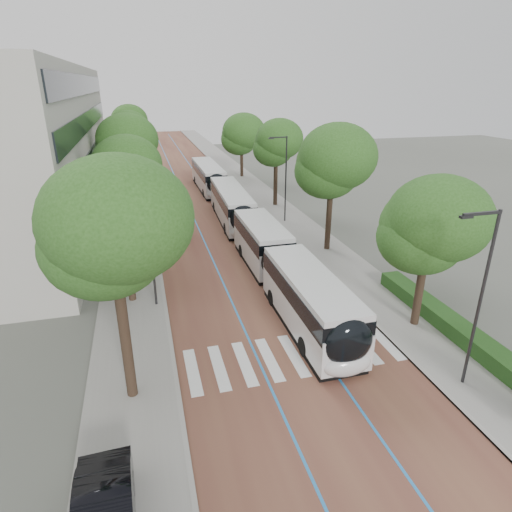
{
  "coord_description": "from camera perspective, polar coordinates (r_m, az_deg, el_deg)",
  "views": [
    {
      "loc": [
        -6.21,
        -15.71,
        12.56
      ],
      "look_at": [
        0.28,
        8.47,
        2.4
      ],
      "focal_mm": 30.0,
      "sensor_mm": 36.0,
      "label": 1
    }
  ],
  "objects": [
    {
      "name": "ground",
      "position": [
        21.05,
        5.42,
        -14.66
      ],
      "size": [
        160.0,
        160.0,
        0.0
      ],
      "primitive_type": "plane",
      "color": "#51544C",
      "rests_on": "ground"
    },
    {
      "name": "road",
      "position": [
        57.44,
        -8.56,
        9.23
      ],
      "size": [
        11.0,
        140.0,
        0.02
      ],
      "primitive_type": "cube",
      "color": "brown",
      "rests_on": "ground"
    },
    {
      "name": "sidewalk_left",
      "position": [
        57.11,
        -16.12,
        8.59
      ],
      "size": [
        4.0,
        140.0,
        0.12
      ],
      "primitive_type": "cube",
      "color": "gray",
      "rests_on": "ground"
    },
    {
      "name": "sidewalk_right",
      "position": [
        58.72,
        -1.18,
        9.79
      ],
      "size": [
        4.0,
        140.0,
        0.12
      ],
      "primitive_type": "cube",
      "color": "gray",
      "rests_on": "ground"
    },
    {
      "name": "kerb_left",
      "position": [
        57.1,
        -14.2,
        8.78
      ],
      "size": [
        0.2,
        140.0,
        0.14
      ],
      "primitive_type": "cube",
      "color": "gray",
      "rests_on": "ground"
    },
    {
      "name": "kerb_right",
      "position": [
        58.3,
        -3.02,
        9.68
      ],
      "size": [
        0.2,
        140.0,
        0.14
      ],
      "primitive_type": "cube",
      "color": "gray",
      "rests_on": "ground"
    },
    {
      "name": "zebra_crossing",
      "position": [
        21.85,
        5.01,
        -13.02
      ],
      "size": [
        10.55,
        3.6,
        0.01
      ],
      "color": "silver",
      "rests_on": "ground"
    },
    {
      "name": "lane_line_left",
      "position": [
        57.29,
        -10.16,
        9.11
      ],
      "size": [
        0.12,
        126.0,
        0.01
      ],
      "primitive_type": "cube",
      "color": "#2677BE",
      "rests_on": "road"
    },
    {
      "name": "lane_line_right",
      "position": [
        57.63,
        -6.96,
        9.37
      ],
      "size": [
        0.12,
        126.0,
        0.01
      ],
      "primitive_type": "cube",
      "color": "#2677BE",
      "rests_on": "road"
    },
    {
      "name": "hedge",
      "position": [
        25.02,
        25.7,
        -9.11
      ],
      "size": [
        1.2,
        14.0,
        0.8
      ],
      "primitive_type": "cube",
      "color": "#1D4919",
      "rests_on": "sidewalk_right"
    },
    {
      "name": "streetlight_near",
      "position": [
        19.65,
        27.64,
        -3.82
      ],
      "size": [
        1.82,
        0.2,
        8.0
      ],
      "color": "#2A2A2C",
      "rests_on": "sidewalk_right"
    },
    {
      "name": "streetlight_far",
      "position": [
        40.58,
        3.77,
        11.04
      ],
      "size": [
        1.82,
        0.2,
        8.0
      ],
      "color": "#2A2A2C",
      "rests_on": "sidewalk_right"
    },
    {
      "name": "lamp_post_left",
      "position": [
        25.17,
        -13.89,
        1.82
      ],
      "size": [
        0.14,
        0.14,
        8.0
      ],
      "primitive_type": "cylinder",
      "color": "#2A2A2C",
      "rests_on": "sidewalk_left"
    },
    {
      "name": "trees_left",
      "position": [
        41.04,
        -17.11,
        12.95
      ],
      "size": [
        5.83,
        60.5,
        9.77
      ],
      "color": "black",
      "rests_on": "ground"
    },
    {
      "name": "trees_right",
      "position": [
        41.88,
        4.69,
        13.25
      ],
      "size": [
        5.94,
        47.59,
        9.37
      ],
      "color": "black",
      "rests_on": "ground"
    },
    {
      "name": "lead_bus",
      "position": [
        26.47,
        4.1,
        -2.36
      ],
      "size": [
        2.57,
        18.4,
        3.2
      ],
      "rotation": [
        0.0,
        0.0,
        -0.0
      ],
      "color": "black",
      "rests_on": "ground"
    },
    {
      "name": "bus_queued_0",
      "position": [
        41.18,
        -3.2,
        6.65
      ],
      "size": [
        3.0,
        12.48,
        3.2
      ],
      "rotation": [
        0.0,
        0.0,
        -0.04
      ],
      "color": "silver",
      "rests_on": "ground"
    },
    {
      "name": "bus_queued_1",
      "position": [
        54.33,
        -6.3,
        10.35
      ],
      "size": [
        2.61,
        12.41,
        3.2
      ],
      "rotation": [
        0.0,
        0.0,
        0.01
      ],
      "color": "silver",
      "rests_on": "ground"
    }
  ]
}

